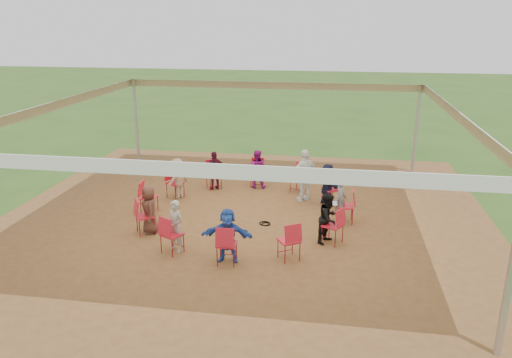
# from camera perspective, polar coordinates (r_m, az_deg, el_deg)

# --- Properties ---
(ground) EXTENTS (80.00, 80.00, 0.00)m
(ground) POSITION_cam_1_polar(r_m,az_deg,el_deg) (13.44, -1.28, -4.43)
(ground) COLOR #2B4C17
(ground) RESTS_ON ground
(dirt_patch) EXTENTS (13.00, 13.00, 0.00)m
(dirt_patch) POSITION_cam_1_polar(r_m,az_deg,el_deg) (13.44, -1.28, -4.40)
(dirt_patch) COLOR brown
(dirt_patch) RESTS_ON ground
(tent) EXTENTS (10.33, 10.33, 3.00)m
(tent) POSITION_cam_1_polar(r_m,az_deg,el_deg) (12.73, -1.35, 5.50)
(tent) COLOR #B2B2B7
(tent) RESTS_ON ground
(chair_0) EXTENTS (0.45, 0.43, 0.90)m
(chair_0) POSITION_cam_1_polar(r_m,az_deg,el_deg) (13.16, 10.19, -3.10)
(chair_0) COLOR red
(chair_0) RESTS_ON ground
(chair_1) EXTENTS (0.60, 0.59, 0.90)m
(chair_1) POSITION_cam_1_polar(r_m,az_deg,el_deg) (14.39, 8.55, -1.18)
(chair_1) COLOR red
(chair_1) RESTS_ON ground
(chair_2) EXTENTS (0.58, 0.59, 0.90)m
(chair_2) POSITION_cam_1_polar(r_m,az_deg,el_deg) (15.32, 4.88, 0.13)
(chair_2) COLOR red
(chair_2) RESTS_ON ground
(chair_3) EXTENTS (0.43, 0.45, 0.90)m
(chair_3) POSITION_cam_1_polar(r_m,az_deg,el_deg) (15.76, 0.13, 0.71)
(chair_3) COLOR red
(chair_3) RESTS_ON ground
(chair_4) EXTENTS (0.59, 0.60, 0.90)m
(chair_4) POSITION_cam_1_polar(r_m,az_deg,el_deg) (15.64, -4.85, 0.51)
(chair_4) COLOR red
(chair_4) RESTS_ON ground
(chair_5) EXTENTS (0.59, 0.58, 0.90)m
(chair_5) POSITION_cam_1_polar(r_m,az_deg,el_deg) (14.98, -9.24, -0.45)
(chair_5) COLOR red
(chair_5) RESTS_ON ground
(chair_6) EXTENTS (0.45, 0.43, 0.90)m
(chair_6) POSITION_cam_1_polar(r_m,az_deg,el_deg) (13.90, -12.15, -2.09)
(chair_6) COLOR red
(chair_6) RESTS_ON ground
(chair_7) EXTENTS (0.60, 0.59, 0.90)m
(chair_7) POSITION_cam_1_polar(r_m,az_deg,el_deg) (12.62, -12.57, -4.19)
(chair_7) COLOR red
(chair_7) RESTS_ON ground
(chair_8) EXTENTS (0.58, 0.59, 0.90)m
(chair_8) POSITION_cam_1_polar(r_m,az_deg,el_deg) (11.48, -9.59, -6.27)
(chair_8) COLOR red
(chair_8) RESTS_ON ground
(chair_9) EXTENTS (0.43, 0.45, 0.90)m
(chair_9) POSITION_cam_1_polar(r_m,az_deg,el_deg) (10.87, -3.37, -7.47)
(chair_9) COLOR red
(chair_9) RESTS_ON ground
(chair_10) EXTENTS (0.59, 0.60, 0.90)m
(chair_10) POSITION_cam_1_polar(r_m,az_deg,el_deg) (11.04, 3.78, -7.06)
(chair_10) COLOR red
(chair_10) RESTS_ON ground
(chair_11) EXTENTS (0.59, 0.58, 0.90)m
(chair_11) POSITION_cam_1_polar(r_m,az_deg,el_deg) (11.92, 8.75, -5.29)
(chair_11) COLOR red
(chair_11) RESTS_ON ground
(person_seated_0) EXTENTS (0.31, 0.45, 1.21)m
(person_seated_0) POSITION_cam_1_polar(r_m,az_deg,el_deg) (13.10, 9.70, -2.42)
(person_seated_0) COLOR slate
(person_seated_0) RESTS_ON ground
(person_seated_1) EXTENTS (0.95, 1.18, 1.21)m
(person_seated_1) POSITION_cam_1_polar(r_m,az_deg,el_deg) (14.28, 8.17, -0.62)
(person_seated_1) COLOR #171C39
(person_seated_1) RESTS_ON ground
(person_seated_2) EXTENTS (0.60, 0.36, 1.21)m
(person_seated_2) POSITION_cam_1_polar(r_m,az_deg,el_deg) (15.59, 0.08, 1.15)
(person_seated_2) COLOR #901378
(person_seated_2) RESTS_ON ground
(person_seated_3) EXTENTS (0.80, 0.69, 1.21)m
(person_seated_3) POSITION_cam_1_polar(r_m,az_deg,el_deg) (15.48, -4.72, 0.96)
(person_seated_3) COLOR #3D0C1C
(person_seated_3) RESTS_ON ground
(person_seated_4) EXTENTS (0.71, 0.87, 1.21)m
(person_seated_4) POSITION_cam_1_polar(r_m,az_deg,el_deg) (14.84, -8.95, 0.05)
(person_seated_4) COLOR #927A5D
(person_seated_4) RESTS_ON ground
(person_seated_5) EXTENTS (0.60, 0.68, 1.21)m
(person_seated_5) POSITION_cam_1_polar(r_m,az_deg,el_deg) (12.58, -12.08, -3.43)
(person_seated_5) COLOR #502D23
(person_seated_5) RESTS_ON ground
(person_seated_6) EXTENTS (0.53, 0.46, 1.21)m
(person_seated_6) POSITION_cam_1_polar(r_m,az_deg,el_deg) (11.49, -9.19, -5.34)
(person_seated_6) COLOR #A19A8F
(person_seated_6) RESTS_ON ground
(person_seated_7) EXTENTS (1.14, 0.46, 1.21)m
(person_seated_7) POSITION_cam_1_polar(r_m,az_deg,el_deg) (10.91, -3.27, -6.43)
(person_seated_7) COLOR #2347A4
(person_seated_7) RESTS_ON ground
(person_seated_8) EXTENTS (0.58, 0.68, 1.21)m
(person_seated_8) POSITION_cam_1_polar(r_m,az_deg,el_deg) (11.91, 8.28, -4.44)
(person_seated_8) COLOR black
(person_seated_8) RESTS_ON ground
(standing_person) EXTENTS (1.01, 0.90, 1.54)m
(standing_person) POSITION_cam_1_polar(r_m,az_deg,el_deg) (14.45, 5.62, 0.39)
(standing_person) COLOR white
(standing_person) RESTS_ON ground
(cable_coil) EXTENTS (0.31, 0.31, 0.03)m
(cable_coil) POSITION_cam_1_polar(r_m,az_deg,el_deg) (13.00, 1.06, -5.13)
(cable_coil) COLOR black
(cable_coil) RESTS_ON ground
(laptop) EXTENTS (0.28, 0.34, 0.23)m
(laptop) POSITION_cam_1_polar(r_m,az_deg,el_deg) (13.11, 9.00, -2.52)
(laptop) COLOR #B7B7BC
(laptop) RESTS_ON ground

